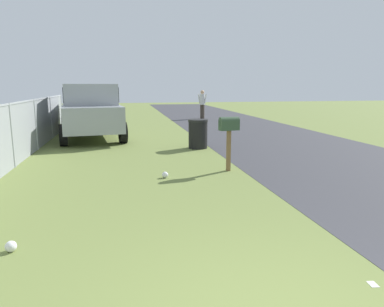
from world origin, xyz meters
TOP-DOWN VIEW (x-y plane):
  - road_asphalt at (6.00, -4.44)m, footprint 60.00×5.68m
  - mailbox at (5.89, -1.26)m, footprint 0.27×0.50m
  - pickup_truck at (11.94, 2.43)m, footprint 5.12×2.77m
  - trash_bin at (9.10, -1.18)m, footprint 0.65×0.65m
  - pedestrian at (19.28, -3.62)m, footprint 0.31×0.51m
  - fence_section at (7.26, 3.96)m, footprint 15.27×0.07m
  - litter_bag_midfield_b at (5.51, 0.33)m, footprint 0.14×0.14m
  - litter_wrapper_midfield_a at (0.77, -1.29)m, footprint 0.13×0.10m
  - litter_bag_near_hydrant at (2.30, 2.66)m, footprint 0.14×0.14m

SIDE VIEW (x-z plane):
  - road_asphalt at x=6.00m, z-range 0.00..0.01m
  - litter_wrapper_midfield_a at x=0.77m, z-range 0.00..0.01m
  - litter_bag_midfield_b at x=5.51m, z-range 0.00..0.14m
  - litter_bag_near_hydrant at x=2.30m, z-range 0.00..0.14m
  - trash_bin at x=9.10m, z-range 0.00..0.95m
  - fence_section at x=7.26m, z-range 0.07..1.69m
  - pedestrian at x=19.28m, z-range 0.14..1.88m
  - mailbox at x=5.89m, z-range 0.39..1.70m
  - pickup_truck at x=11.94m, z-range 0.06..2.15m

